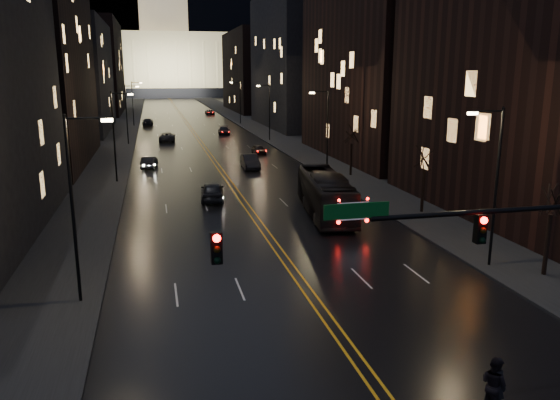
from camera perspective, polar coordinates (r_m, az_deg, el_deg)
ground at (r=20.49m, az=10.15°, el=-18.85°), size 900.00×900.00×0.00m
road at (r=146.43m, az=-10.32°, el=8.78°), size 20.00×320.00×0.02m
sidewalk_left at (r=146.41m, az=-15.86°, el=8.52°), size 8.00×320.00×0.16m
sidewalk_right at (r=147.77m, az=-4.83°, el=9.01°), size 8.00×320.00×0.16m
center_line at (r=146.43m, az=-10.32°, el=8.78°), size 0.62×320.00×0.01m
building_left_mid at (r=71.28m, az=-25.07°, el=14.59°), size 12.00×30.00×28.00m
building_left_far at (r=108.74m, az=-20.82°, el=11.95°), size 12.00×34.00×20.00m
building_left_dist at (r=156.47m, az=-18.61°, el=12.98°), size 12.00×40.00×24.00m
building_right_near at (r=45.62m, az=25.87°, el=13.44°), size 12.00×26.00×24.00m
building_right_tall at (r=72.10m, az=10.67°, el=19.52°), size 12.00×30.00×38.00m
building_right_mid at (r=111.50m, az=1.65°, el=14.34°), size 12.00×34.00×26.00m
building_right_dist at (r=158.38m, az=-2.88°, el=13.27°), size 12.00×40.00×22.00m
capitol at (r=266.03m, az=-11.87°, el=14.31°), size 90.00×50.00×58.50m
traffic_signal at (r=21.33m, az=25.52°, el=-3.62°), size 17.29×0.45×7.00m
streetlamp_right_near at (r=32.02m, az=21.44°, el=2.00°), size 2.13×0.25×9.00m
streetlamp_left_near at (r=26.73m, az=-20.53°, el=-0.00°), size 2.13×0.25×9.00m
streetlamp_right_mid at (r=58.96m, az=4.83°, el=7.60°), size 2.13×0.25×9.00m
streetlamp_left_mid at (r=56.26m, az=-16.80°, el=6.82°), size 2.13×0.25×9.00m
streetlamp_right_far at (r=87.91m, az=-1.23°, el=9.48°), size 2.13×0.25×9.00m
streetlamp_left_far at (r=86.12m, az=-15.63°, el=8.93°), size 2.13×0.25×9.00m
streetlamp_right_dist at (r=117.38m, az=-4.29°, el=10.38°), size 2.13×0.25×9.00m
streetlamp_left_dist at (r=116.05m, az=-15.06°, el=9.94°), size 2.13×0.25×9.00m
tree_right_near at (r=31.87m, az=26.61°, el=0.43°), size 2.40×2.40×6.65m
tree_right_mid at (r=43.35m, az=14.90°, el=4.44°), size 2.40×2.40×6.65m
tree_right_far at (r=57.85m, az=7.50°, el=6.87°), size 2.40×2.40×6.65m
bus at (r=42.10m, az=4.78°, el=0.59°), size 4.22×12.01×3.27m
oncoming_car_a at (r=47.30m, az=-7.07°, el=0.92°), size 2.41×4.98×1.64m
oncoming_car_b at (r=64.70m, az=-13.51°, el=3.86°), size 2.02×4.39×1.39m
oncoming_car_c at (r=89.48m, az=-11.72°, el=6.47°), size 2.75×5.38×1.45m
oncoming_car_d at (r=117.68m, az=-13.65°, el=7.94°), size 2.28×5.16×1.47m
receding_car_a at (r=62.57m, az=-3.14°, el=4.01°), size 1.87×5.02×1.64m
receding_car_b at (r=73.75m, az=-2.25°, el=5.29°), size 1.58×3.84×1.30m
receding_car_c at (r=97.58m, az=-5.87°, el=7.21°), size 2.40×5.04×1.42m
receding_car_d at (r=144.87m, az=-7.34°, el=9.09°), size 2.21×4.71×1.30m
pedestrian_a at (r=19.95m, az=21.69°, el=-17.44°), size 0.59×0.77×1.89m
pedestrian_b at (r=19.90m, az=21.46°, el=-17.48°), size 0.74×1.03×1.90m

